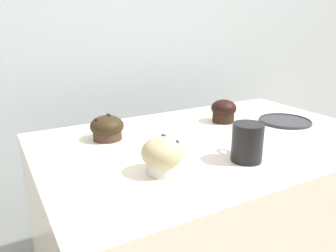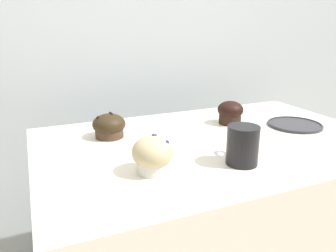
% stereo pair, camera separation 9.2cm
% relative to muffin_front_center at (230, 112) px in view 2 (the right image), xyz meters
% --- Properties ---
extents(wall_back, '(3.20, 0.10, 1.80)m').
position_rel_muffin_front_center_xyz_m(wall_back, '(-0.13, 0.48, -0.10)').
color(wall_back, '#A8B2B7').
rests_on(wall_back, ground).
extents(muffin_front_center, '(0.09, 0.09, 0.08)m').
position_rel_muffin_front_center_xyz_m(muffin_front_center, '(0.00, 0.00, 0.00)').
color(muffin_front_center, black).
rests_on(muffin_front_center, display_counter).
extents(muffin_back_left, '(0.09, 0.09, 0.09)m').
position_rel_muffin_front_center_xyz_m(muffin_back_left, '(-0.37, -0.25, 0.00)').
color(muffin_back_left, silver).
rests_on(muffin_back_left, display_counter).
extents(muffin_back_right, '(0.10, 0.10, 0.07)m').
position_rel_muffin_front_center_xyz_m(muffin_back_right, '(-0.40, 0.03, -0.01)').
color(muffin_back_right, '#442F21').
rests_on(muffin_back_right, display_counter).
extents(coffee_cup, '(0.08, 0.11, 0.09)m').
position_rel_muffin_front_center_xyz_m(coffee_cup, '(-0.16, -0.29, 0.01)').
color(coffee_cup, black).
rests_on(coffee_cup, display_counter).
extents(serving_plate, '(0.17, 0.17, 0.01)m').
position_rel_muffin_front_center_xyz_m(serving_plate, '(0.18, -0.11, -0.03)').
color(serving_plate, '#2D2D33').
rests_on(serving_plate, display_counter).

